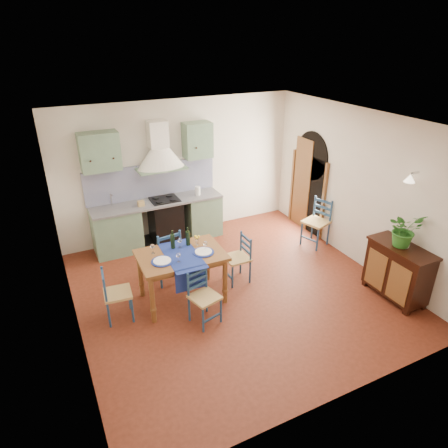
% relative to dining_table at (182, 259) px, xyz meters
% --- Properties ---
extents(floor, '(5.00, 5.00, 0.00)m').
position_rel_dining_table_xyz_m(floor, '(0.86, -0.15, -0.75)').
color(floor, '#491C0F').
rests_on(floor, ground).
extents(back_wall, '(5.00, 0.96, 2.80)m').
position_rel_dining_table_xyz_m(back_wall, '(0.39, 2.14, 0.30)').
color(back_wall, beige).
rests_on(back_wall, ground).
extents(right_wall, '(0.26, 5.00, 2.80)m').
position_rel_dining_table_xyz_m(right_wall, '(3.36, 0.13, 0.59)').
color(right_wall, beige).
rests_on(right_wall, ground).
extents(left_wall, '(0.04, 5.00, 2.80)m').
position_rel_dining_table_xyz_m(left_wall, '(-1.64, -0.15, 0.65)').
color(left_wall, beige).
rests_on(left_wall, ground).
extents(ceiling, '(5.00, 5.00, 0.01)m').
position_rel_dining_table_xyz_m(ceiling, '(0.86, -0.15, 2.06)').
color(ceiling, white).
rests_on(ceiling, back_wall).
extents(dining_table, '(1.35, 1.02, 1.16)m').
position_rel_dining_table_xyz_m(dining_table, '(0.00, 0.00, 0.00)').
color(dining_table, brown).
rests_on(dining_table, ground).
extents(chair_near, '(0.48, 0.48, 0.84)m').
position_rel_dining_table_xyz_m(chair_near, '(0.09, -0.64, -0.31)').
color(chair_near, navy).
rests_on(chair_near, ground).
extents(chair_far, '(0.52, 0.52, 0.99)m').
position_rel_dining_table_xyz_m(chair_far, '(-0.05, 0.64, -0.23)').
color(chair_far, navy).
rests_on(chair_far, ground).
extents(chair_left, '(0.44, 0.44, 0.85)m').
position_rel_dining_table_xyz_m(chair_left, '(-1.06, -0.02, -0.31)').
color(chair_left, navy).
rests_on(chair_left, ground).
extents(chair_right, '(0.40, 0.40, 0.85)m').
position_rel_dining_table_xyz_m(chair_right, '(1.06, 0.10, -0.30)').
color(chair_right, navy).
rests_on(chair_right, ground).
extents(chair_spare, '(0.57, 0.57, 0.96)m').
position_rel_dining_table_xyz_m(chair_spare, '(3.10, 0.57, -0.25)').
color(chair_spare, navy).
rests_on(chair_spare, ground).
extents(sideboard, '(0.50, 1.05, 0.94)m').
position_rel_dining_table_xyz_m(sideboard, '(3.12, -1.45, -0.24)').
color(sideboard, black).
rests_on(sideboard, ground).
extents(potted_plant, '(0.57, 0.52, 0.56)m').
position_rel_dining_table_xyz_m(potted_plant, '(3.13, -1.41, 0.47)').
color(potted_plant, '#276820').
rests_on(potted_plant, sideboard).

